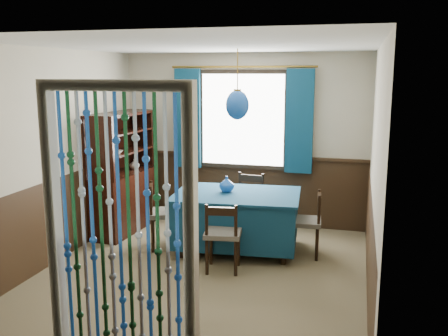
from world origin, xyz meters
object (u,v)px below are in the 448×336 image
(sideboard, at_px, (123,190))
(bowl_shelf, at_px, (115,152))
(chair_far, at_px, (248,203))
(pendant_lamp, at_px, (237,105))
(chair_near, at_px, (223,234))
(dining_table, at_px, (237,217))
(vase_table, at_px, (227,185))
(chair_left, at_px, (163,213))
(vase_sideboard, at_px, (134,163))
(chair_right, at_px, (307,222))

(sideboard, relative_size, bowl_shelf, 7.68)
(chair_far, relative_size, pendant_lamp, 1.01)
(chair_near, xyz_separation_m, chair_far, (-0.01, 1.35, 0.02))
(dining_table, bearing_deg, vase_table, 155.10)
(pendant_lamp, height_order, bowl_shelf, pendant_lamp)
(chair_left, xyz_separation_m, sideboard, (-0.81, 0.54, 0.13))
(vase_table, height_order, vase_sideboard, vase_sideboard)
(vase_sideboard, bearing_deg, chair_left, -46.66)
(vase_table, bearing_deg, pendant_lamp, -19.84)
(chair_far, height_order, pendant_lamp, pendant_lamp)
(dining_table, xyz_separation_m, chair_left, (-0.94, -0.14, 0.02))
(sideboard, relative_size, pendant_lamp, 2.00)
(dining_table, relative_size, pendant_lamp, 1.94)
(dining_table, bearing_deg, chair_near, -94.43)
(sideboard, height_order, vase_table, sideboard)
(chair_left, distance_m, bowl_shelf, 1.07)
(vase_sideboard, bearing_deg, chair_far, 0.02)
(dining_table, distance_m, chair_far, 0.66)
(sideboard, distance_m, pendant_lamp, 2.19)
(dining_table, relative_size, vase_table, 9.05)
(vase_sideboard, bearing_deg, pendant_lamp, -21.13)
(chair_near, bearing_deg, pendant_lamp, 82.30)
(chair_left, height_order, vase_table, vase_table)
(chair_far, distance_m, vase_sideboard, 1.75)
(dining_table, relative_size, bowl_shelf, 7.46)
(chair_near, xyz_separation_m, vase_table, (-0.15, 0.75, 0.40))
(chair_left, relative_size, sideboard, 0.50)
(dining_table, relative_size, chair_near, 2.01)
(sideboard, bearing_deg, chair_left, -29.89)
(chair_left, bearing_deg, sideboard, -146.09)
(pendant_lamp, relative_size, vase_sideboard, 5.12)
(chair_near, xyz_separation_m, bowl_shelf, (-1.70, 0.78, 0.74))
(chair_right, bearing_deg, chair_left, 91.11)
(chair_left, bearing_deg, chair_far, 107.97)
(bowl_shelf, bearing_deg, pendant_lamp, -2.68)
(dining_table, height_order, vase_table, vase_table)
(chair_near, distance_m, bowl_shelf, 2.01)
(dining_table, height_order, bowl_shelf, bowl_shelf)
(chair_far, distance_m, sideboard, 1.77)
(vase_table, height_order, bowl_shelf, bowl_shelf)
(vase_table, bearing_deg, dining_table, -19.84)
(chair_left, xyz_separation_m, vase_sideboard, (-0.75, 0.80, 0.47))
(dining_table, bearing_deg, sideboard, 162.21)
(bowl_shelf, bearing_deg, sideboard, 100.71)
(bowl_shelf, xyz_separation_m, vase_sideboard, (0.00, 0.58, -0.25))
(chair_near, height_order, sideboard, sideboard)
(chair_near, relative_size, vase_table, 4.50)
(dining_table, height_order, sideboard, sideboard)
(chair_near, bearing_deg, chair_left, 141.32)
(chair_far, bearing_deg, vase_sideboard, 6.15)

